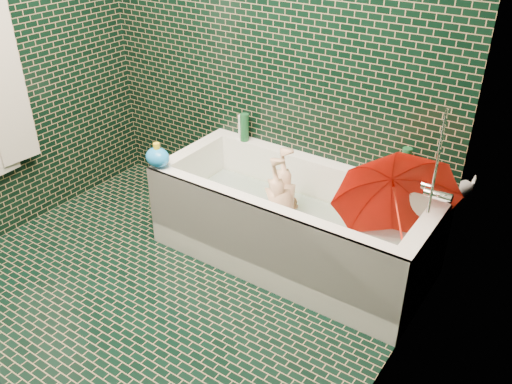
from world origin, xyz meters
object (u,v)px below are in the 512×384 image
Objects in this scene: child at (284,215)px; bath_toy at (158,157)px; bathtub at (292,230)px; rubber_duck at (397,174)px; umbrella at (398,214)px.

child is 0.86m from bath_toy.
child is at bearing -166.93° from bathtub.
child is at bearing 39.58° from bath_toy.
bathtub is 0.95m from bath_toy.
bath_toy is at bearing -159.31° from bathtub.
bathtub reaches higher than child.
rubber_duck is at bearing 118.14° from child.
child is 0.74m from umbrella.
umbrella reaches higher than rubber_duck.
child is 6.39× the size of rubber_duck.
umbrella reaches higher than bath_toy.
bathtub is at bearing 96.48° from child.
bath_toy is (-0.75, -0.29, 0.31)m from child.
umbrella is at bearing -90.32° from rubber_duck.
rubber_duck is (0.54, 0.38, 0.29)m from child.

